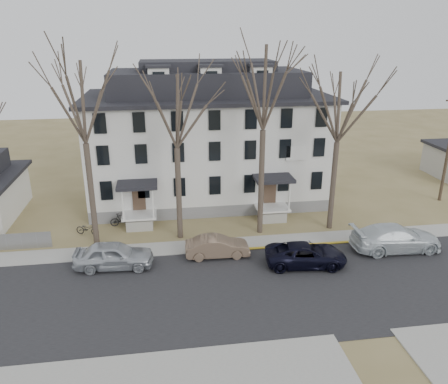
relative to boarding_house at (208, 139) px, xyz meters
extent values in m
plane|color=olive|center=(2.00, -17.95, -5.38)|extent=(120.00, 120.00, 0.00)
cube|color=#27272A|center=(2.00, -15.95, -5.38)|extent=(120.00, 10.00, 0.04)
cube|color=#A09F97|center=(2.00, -9.95, -5.38)|extent=(120.00, 2.00, 0.08)
cube|color=gold|center=(7.00, -10.85, -5.38)|extent=(14.00, 0.25, 0.06)
cube|color=slate|center=(0.00, 0.05, -4.88)|extent=(20.00, 10.00, 1.00)
cube|color=silver|center=(0.00, 0.05, -0.38)|extent=(20.00, 10.00, 8.00)
cube|color=black|center=(0.00, 0.05, 3.72)|extent=(20.80, 10.80, 0.30)
cube|color=black|center=(0.00, 0.05, 4.87)|extent=(16.00, 7.00, 2.00)
cube|color=black|center=(0.00, 0.05, 6.27)|extent=(11.00, 4.50, 0.80)
cube|color=white|center=(-6.00, -5.91, -4.38)|extent=(2.60, 2.00, 0.16)
cube|color=white|center=(4.50, -5.91, -4.38)|extent=(2.60, 2.00, 0.16)
cube|color=white|center=(6.50, -5.03, -0.18)|extent=(1.60, 0.08, 1.20)
cylinder|color=#473B31|center=(-9.00, -8.15, -1.74)|extent=(0.40, 0.40, 7.28)
cylinder|color=#473B31|center=(-3.00, -8.15, -2.00)|extent=(0.40, 0.40, 6.76)
cylinder|color=#473B31|center=(3.00, -8.15, -1.48)|extent=(0.40, 0.40, 7.80)
cylinder|color=#473B31|center=(8.50, -8.15, -2.00)|extent=(0.40, 0.40, 6.76)
imported|color=#B7BDC4|center=(-7.40, -12.01, -4.53)|extent=(5.10, 2.31, 1.70)
imported|color=#78604B|center=(-0.67, -11.51, -4.68)|extent=(4.30, 1.58, 1.41)
imported|color=black|center=(4.83, -13.46, -4.66)|extent=(5.45, 2.98, 1.45)
imported|color=silver|center=(11.62, -12.34, -4.49)|extent=(6.21, 2.62, 1.79)
imported|color=black|center=(-9.80, -6.82, -4.91)|extent=(1.91, 1.21, 0.95)
imported|color=black|center=(-7.42, -5.53, -4.86)|extent=(1.78, 0.74, 1.04)
camera|label=1|loc=(-3.99, -37.43, 8.85)|focal=35.00mm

